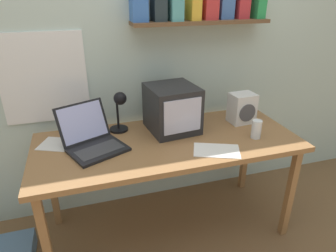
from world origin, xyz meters
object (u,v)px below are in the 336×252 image
laptop (91,138)px  juice_glass (256,130)px  loose_paper_near_laptop (56,144)px  loose_paper_near_monitor (217,150)px  corner_desk (168,148)px  desk_lamp (120,108)px  space_heater (242,108)px  crt_monitor (172,108)px

laptop → juice_glass: 1.06m
loose_paper_near_laptop → loose_paper_near_monitor: bearing=-21.7°
corner_desk → desk_lamp: (-0.27, 0.21, 0.24)m
space_heater → desk_lamp: bearing=170.4°
crt_monitor → juice_glass: crt_monitor is taller
space_heater → loose_paper_near_monitor: bearing=-139.9°
juice_glass → loose_paper_near_laptop: (-1.26, 0.29, -0.05)m
crt_monitor → laptop: (-0.55, -0.10, -0.09)m
juice_glass → loose_paper_near_monitor: size_ratio=0.38×
crt_monitor → laptop: bearing=-176.1°
space_heater → loose_paper_near_laptop: space_heater is taller
juice_glass → crt_monitor: bearing=149.8°
desk_lamp → loose_paper_near_laptop: desk_lamp is taller
crt_monitor → desk_lamp: bearing=163.8°
loose_paper_near_monitor → desk_lamp: bearing=139.9°
desk_lamp → space_heater: bearing=-25.8°
juice_glass → loose_paper_near_laptop: bearing=167.1°
laptop → juice_glass: (1.04, -0.19, -0.01)m
corner_desk → juice_glass: (0.56, -0.14, 0.12)m
loose_paper_near_laptop → space_heater: bearing=-1.3°
crt_monitor → loose_paper_near_monitor: size_ratio=1.14×
desk_lamp → crt_monitor: bearing=-30.1°
laptop → space_heater: 1.08m
corner_desk → desk_lamp: bearing=142.4°
desk_lamp → juice_glass: size_ratio=2.37×
juice_glass → loose_paper_near_monitor: juice_glass is taller
juice_glass → corner_desk: bearing=166.3°
crt_monitor → juice_glass: 0.57m
corner_desk → desk_lamp: 0.42m
crt_monitor → laptop: size_ratio=0.83×
laptop → desk_lamp: desk_lamp is taller
crt_monitor → space_heater: 0.53m
space_heater → loose_paper_near_laptop: size_ratio=0.87×
crt_monitor → space_heater: (0.52, -0.03, -0.05)m
laptop → space_heater: size_ratio=2.05×
crt_monitor → loose_paper_near_laptop: crt_monitor is taller
crt_monitor → juice_glass: size_ratio=2.99×
crt_monitor → loose_paper_near_monitor: crt_monitor is taller
juice_glass → laptop: bearing=169.7°
juice_glass → space_heater: 0.27m
laptop → space_heater: laptop is taller
desk_lamp → juice_glass: bearing=-42.5°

